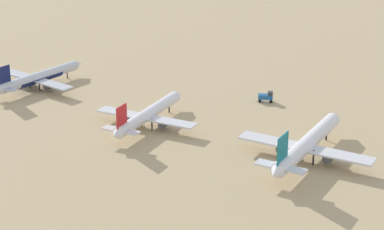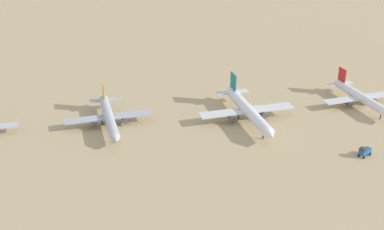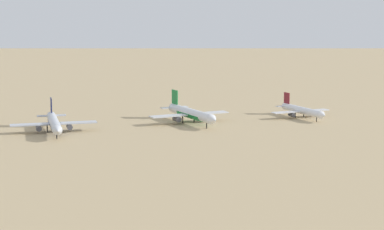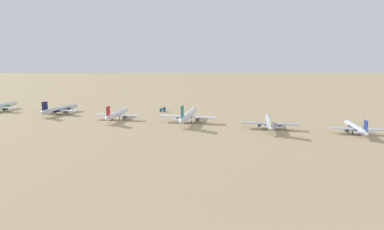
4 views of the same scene
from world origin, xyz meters
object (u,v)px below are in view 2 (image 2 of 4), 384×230
at_px(parked_jet_1, 109,117).
at_px(parked_jet_3, 361,97).
at_px(service_truck, 365,151).
at_px(parked_jet_2, 248,110).

xyz_separation_m(parked_jet_1, parked_jet_3, (8.48, 112.88, -0.09)).
xyz_separation_m(parked_jet_3, service_truck, (41.25, -23.79, -2.19)).
distance_m(parked_jet_3, service_truck, 47.67).
relative_size(parked_jet_1, service_truck, 7.86).
distance_m(parked_jet_1, parked_jet_3, 113.20).
height_order(parked_jet_2, service_truck, parked_jet_2).
bearing_deg(parked_jet_1, parked_jet_3, 85.70).
height_order(parked_jet_3, service_truck, parked_jet_3).
relative_size(parked_jet_2, service_truck, 9.01).
bearing_deg(service_truck, parked_jet_3, 150.02).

